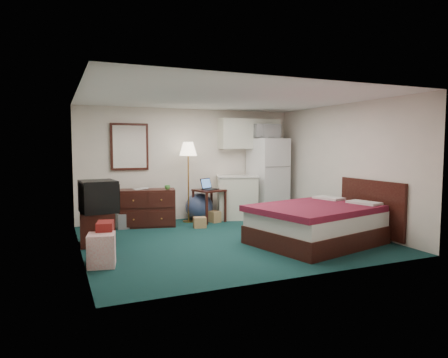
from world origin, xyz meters
name	(u,v)px	position (x,y,z in m)	size (l,w,h in m)	color
floor	(229,239)	(0.00, 0.00, 0.00)	(5.00, 4.50, 0.01)	black
ceiling	(229,98)	(0.00, 0.00, 2.50)	(5.00, 4.50, 0.01)	silver
walls	(229,170)	(0.00, 0.00, 1.25)	(5.01, 4.51, 2.50)	silver
mirror	(129,147)	(-1.35, 2.22, 1.65)	(0.80, 0.06, 1.00)	white
upper_cabinets	(250,134)	(1.45, 2.08, 1.95)	(1.50, 0.35, 0.70)	silver
headboard	(371,207)	(2.46, -0.86, 0.55)	(0.06, 1.56, 1.00)	black
dresser	(148,208)	(-1.09, 1.75, 0.39)	(1.13, 0.51, 0.77)	black
floor_lamp	(188,182)	(-0.15, 1.86, 0.88)	(0.38, 0.38, 1.75)	#C78839
desk	(209,206)	(0.27, 1.70, 0.36)	(0.56, 0.56, 0.71)	black
exercise_ball	(199,207)	(0.13, 1.96, 0.31)	(0.61, 0.61, 0.61)	#374773
kitchen_counter	(237,198)	(1.00, 1.82, 0.48)	(0.87, 0.67, 0.96)	silver
fridge	(268,177)	(1.84, 1.88, 0.92)	(0.76, 0.76, 1.84)	silver
bed	(316,225)	(1.25, -0.86, 0.32)	(2.02, 1.58, 0.65)	maroon
tv_stand	(97,228)	(-2.21, 0.55, 0.28)	(0.55, 0.60, 0.55)	black
suitcase	(105,242)	(-2.20, -0.55, 0.29)	(0.22, 0.36, 0.58)	maroon
retail_box	(102,250)	(-2.28, -0.78, 0.23)	(0.37, 0.37, 0.46)	white
file_bin	(128,220)	(-1.50, 1.74, 0.15)	(0.44, 0.33, 0.31)	slate
cardboard_box_a	(200,222)	(-0.14, 1.17, 0.11)	(0.25, 0.21, 0.21)	#A77746
cardboard_box_b	(214,217)	(0.35, 1.59, 0.12)	(0.20, 0.24, 0.24)	#A77746
laptop	(211,184)	(0.29, 1.66, 0.83)	(0.35, 0.28, 0.24)	black
crt_tv	(98,196)	(-2.18, 0.54, 0.82)	(0.58, 0.63, 0.54)	black
microwave	(266,130)	(1.76, 1.84, 2.05)	(0.61, 0.34, 0.41)	silver
book_a	(133,185)	(-1.36, 1.76, 0.87)	(0.15, 0.02, 0.20)	#A77746
book_b	(140,184)	(-1.21, 1.84, 0.88)	(0.17, 0.02, 0.23)	#A77746
mug	(167,187)	(-0.71, 1.54, 0.83)	(0.11, 0.09, 0.11)	#4A983D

